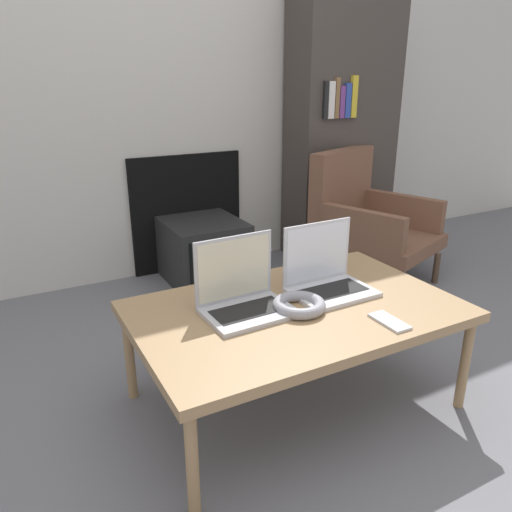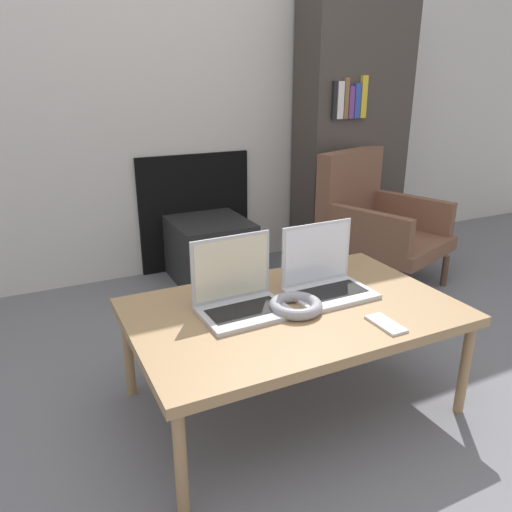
# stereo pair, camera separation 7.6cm
# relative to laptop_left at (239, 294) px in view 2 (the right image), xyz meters

# --- Properties ---
(ground_plane) EXTENTS (14.00, 14.00, 0.00)m
(ground_plane) POSITION_rel_laptop_left_xyz_m (0.18, -0.41, -0.46)
(ground_plane) COLOR slate
(wall_back) EXTENTS (7.00, 0.08, 2.60)m
(wall_back) POSITION_rel_laptop_left_xyz_m (0.18, 1.48, 0.83)
(wall_back) COLOR beige
(wall_back) RESTS_ON ground_plane
(table) EXTENTS (1.14, 0.72, 0.40)m
(table) POSITION_rel_laptop_left_xyz_m (0.18, -0.07, -0.09)
(table) COLOR #9E7A51
(table) RESTS_ON ground_plane
(laptop_left) EXTENTS (0.31, 0.23, 0.25)m
(laptop_left) POSITION_rel_laptop_left_xyz_m (0.00, 0.00, 0.00)
(laptop_left) COLOR #B2B2B7
(laptop_left) RESTS_ON table
(laptop_right) EXTENTS (0.30, 0.23, 0.25)m
(laptop_right) POSITION_rel_laptop_left_xyz_m (0.35, 0.00, 0.00)
(laptop_right) COLOR silver
(laptop_right) RESTS_ON table
(headphones) EXTENTS (0.19, 0.19, 0.04)m
(headphones) POSITION_rel_laptop_left_xyz_m (0.17, -0.10, -0.04)
(headphones) COLOR gray
(headphones) RESTS_ON table
(phone) EXTENTS (0.07, 0.14, 0.01)m
(phone) POSITION_rel_laptop_left_xyz_m (0.38, -0.32, -0.05)
(phone) COLOR silver
(phone) RESTS_ON table
(tv) EXTENTS (0.43, 0.48, 0.37)m
(tv) POSITION_rel_laptop_left_xyz_m (0.35, 1.20, -0.27)
(tv) COLOR black
(tv) RESTS_ON ground_plane
(armchair) EXTENTS (0.74, 0.80, 0.74)m
(armchair) POSITION_rel_laptop_left_xyz_m (1.27, 0.87, -0.10)
(armchair) COLOR brown
(armchair) RESTS_ON ground_plane
(bookshelf) EXTENTS (0.72, 0.32, 1.67)m
(bookshelf) POSITION_rel_laptop_left_xyz_m (1.38, 1.28, 0.38)
(bookshelf) COLOR #3F3833
(bookshelf) RESTS_ON ground_plane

